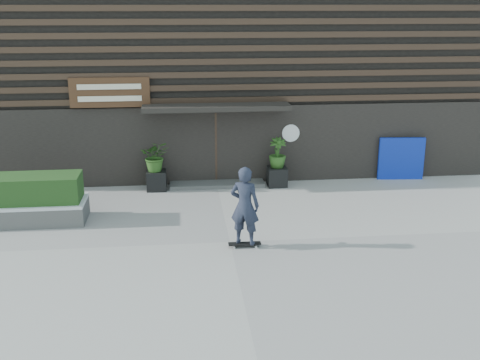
{
  "coord_description": "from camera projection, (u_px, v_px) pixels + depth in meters",
  "views": [
    {
      "loc": [
        -1.16,
        -13.09,
        5.58
      ],
      "look_at": [
        0.41,
        1.55,
        1.1
      ],
      "focal_mm": 43.57,
      "sensor_mm": 36.0,
      "label": 1
    }
  ],
  "objects": [
    {
      "name": "hedge",
      "position": [
        16.0,
        189.0,
        15.21
      ],
      "size": [
        3.3,
        1.0,
        0.7
      ],
      "primitive_type": "cube",
      "color": "#1B3B15",
      "rests_on": "snow_layer"
    },
    {
      "name": "building",
      "position": [
        206.0,
        46.0,
        22.5
      ],
      "size": [
        18.0,
        11.0,
        8.0
      ],
      "color": "black",
      "rests_on": "ground"
    },
    {
      "name": "blue_tarp",
      "position": [
        401.0,
        159.0,
        19.08
      ],
      "size": [
        1.49,
        0.25,
        1.4
      ],
      "primitive_type": "cube",
      "rotation": [
        0.0,
        0.0,
        -0.09
      ],
      "color": "#0C23A3",
      "rests_on": "ground"
    },
    {
      "name": "bamboo_left",
      "position": [
        155.0,
        156.0,
        17.87
      ],
      "size": [
        0.86,
        0.75,
        0.96
      ],
      "primitive_type": "imported",
      "color": "#2D591E",
      "rests_on": "planter_pot_left"
    },
    {
      "name": "raised_bed",
      "position": [
        19.0,
        213.0,
        15.4
      ],
      "size": [
        3.5,
        1.2,
        0.5
      ],
      "primitive_type": "cube",
      "color": "#484846",
      "rests_on": "ground"
    },
    {
      "name": "ground",
      "position": [
        230.0,
        242.0,
        14.19
      ],
      "size": [
        80.0,
        80.0,
        0.0
      ],
      "primitive_type": "plane",
      "color": "#A09D98",
      "rests_on": "ground"
    },
    {
      "name": "snow_layer",
      "position": [
        18.0,
        203.0,
        15.32
      ],
      "size": [
        3.5,
        1.2,
        0.08
      ],
      "primitive_type": "cube",
      "color": "silver",
      "rests_on": "raised_bed"
    },
    {
      "name": "bamboo_right",
      "position": [
        277.0,
        153.0,
        18.26
      ],
      "size": [
        0.54,
        0.54,
        0.96
      ],
      "primitive_type": "imported",
      "color": "#2D591E",
      "rests_on": "planter_pot_right"
    },
    {
      "name": "planter_pot_right",
      "position": [
        277.0,
        177.0,
        18.48
      ],
      "size": [
        0.6,
        0.6,
        0.6
      ],
      "primitive_type": "cube",
      "color": "black",
      "rests_on": "ground"
    },
    {
      "name": "planter_pot_left",
      "position": [
        156.0,
        180.0,
        18.1
      ],
      "size": [
        0.6,
        0.6,
        0.6
      ],
      "primitive_type": "cube",
      "color": "black",
      "rests_on": "ground"
    },
    {
      "name": "entrance_step",
      "position": [
        217.0,
        184.0,
        18.55
      ],
      "size": [
        3.0,
        0.8,
        0.12
      ],
      "primitive_type": "cube",
      "color": "#464644",
      "rests_on": "ground"
    },
    {
      "name": "skateboarder",
      "position": [
        245.0,
        206.0,
        13.61
      ],
      "size": [
        0.81,
        0.67,
        1.99
      ],
      "color": "black",
      "rests_on": "ground"
    }
  ]
}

